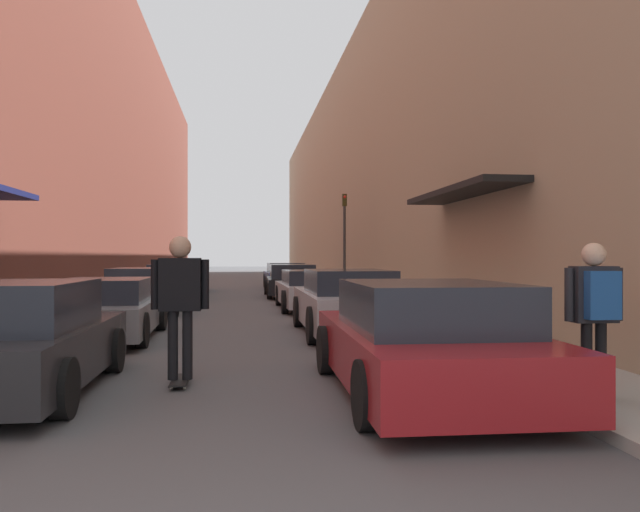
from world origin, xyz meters
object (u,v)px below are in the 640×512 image
parked_car_left_3 (173,282)px  parked_car_right_2 (311,290)px  parked_car_left_0 (13,341)px  parked_car_right_3 (292,281)px  parked_car_left_1 (106,310)px  traffic_light (344,233)px  parked_car_left_2 (145,291)px  parked_car_right_4 (285,276)px  parked_car_right_0 (425,341)px  pedestrian (595,300)px  skateboarder (180,293)px  parked_car_left_4 (186,278)px  parked_car_right_1 (347,303)px

parked_car_left_3 → parked_car_right_2: (4.60, -5.13, -0.06)m
parked_car_left_3 → parked_car_left_0: bearing=-90.2°
parked_car_right_2 → parked_car_right_3: (-0.13, 5.80, 0.03)m
parked_car_left_1 → traffic_light: 12.28m
parked_car_left_2 → parked_car_right_4: (4.79, 12.47, -0.00)m
parked_car_right_0 → parked_car_left_3: bearing=105.4°
parked_car_left_0 → parked_car_left_2: bearing=90.5°
parked_car_left_2 → pedestrian: size_ratio=2.71×
parked_car_right_2 → skateboarder: skateboarder is taller
parked_car_right_0 → pedestrian: (1.60, -0.79, 0.50)m
parked_car_right_4 → pedestrian: bearing=-86.3°
traffic_light → parked_car_left_4: bearing=137.7°
parked_car_right_3 → skateboarder: skateboarder is taller
parked_car_right_1 → skateboarder: size_ratio=2.50×
parked_car_right_0 → parked_car_right_3: size_ratio=0.96×
traffic_light → skateboarder: bearing=-106.9°
parked_car_right_1 → pedestrian: size_ratio=2.85×
parked_car_left_1 → skateboarder: 4.89m
parked_car_left_0 → parked_car_right_1: bearing=46.5°
parked_car_left_1 → traffic_light: size_ratio=1.13×
parked_car_left_0 → parked_car_left_3: size_ratio=0.99×
parked_car_left_1 → parked_car_right_3: size_ratio=0.90×
parked_car_right_2 → traffic_light: bearing=67.8°
parked_car_left_2 → parked_car_right_3: (4.62, 6.42, -0.01)m
parked_car_right_1 → skateboarder: (-2.87, -4.66, 0.49)m
parked_car_left_1 → parked_car_right_2: (4.65, 6.21, 0.01)m
parked_car_left_2 → traffic_light: traffic_light is taller
parked_car_left_2 → parked_car_left_3: size_ratio=1.09×
parked_car_right_2 → skateboarder: 11.08m
parked_car_left_2 → skateboarder: skateboarder is taller
parked_car_right_2 → parked_car_right_3: 5.81m
parked_car_right_2 → skateboarder: size_ratio=2.61×
parked_car_left_4 → parked_car_right_3: bearing=-42.4°
parked_car_left_3 → parked_car_right_1: bearing=-67.4°
pedestrian → parked_car_left_4: bearing=105.5°
parked_car_left_3 → parked_car_right_0: bearing=-74.6°
parked_car_left_4 → parked_car_right_2: size_ratio=0.84×
skateboarder → pedestrian: bearing=-21.1°
parked_car_left_2 → parked_car_right_3: parked_car_right_3 is taller
parked_car_right_1 → parked_car_right_2: 6.05m
parked_car_right_1 → parked_car_right_4: parked_car_right_1 is taller
parked_car_right_1 → parked_car_right_3: bearing=90.9°
parked_car_right_1 → parked_car_right_3: (-0.18, 11.85, -0.03)m
parked_car_left_2 → traffic_light: size_ratio=1.16×
parked_car_left_1 → parked_car_right_1: bearing=2.0°
parked_car_right_0 → skateboarder: skateboarder is taller
parked_car_left_4 → parked_car_right_3: (4.42, -4.04, 0.01)m
parked_car_left_0 → parked_car_right_0: 4.71m
pedestrian → parked_car_left_1: bearing=135.3°
parked_car_right_4 → pedestrian: pedestrian is taller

